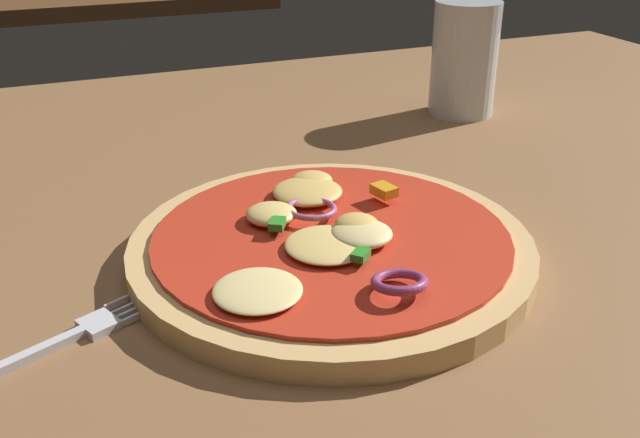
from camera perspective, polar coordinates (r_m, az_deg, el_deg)
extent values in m
cube|color=brown|center=(0.46, -0.33, -4.99)|extent=(1.33, 1.02, 0.03)
cylinder|color=tan|center=(0.46, 0.96, -2.43)|extent=(0.25, 0.25, 0.02)
cylinder|color=red|center=(0.45, 0.97, -1.42)|extent=(0.23, 0.23, 0.00)
ellipsoid|color=#E5BC60|center=(0.52, -0.66, 3.10)|extent=(0.03, 0.03, 0.01)
ellipsoid|color=#F4DB8E|center=(0.39, -4.97, -5.65)|extent=(0.05, 0.05, 0.01)
ellipsoid|color=#EFCC72|center=(0.47, -3.88, 0.41)|extent=(0.03, 0.03, 0.01)
ellipsoid|color=#E5BC60|center=(0.45, 2.93, -0.47)|extent=(0.03, 0.03, 0.01)
ellipsoid|color=#F4DB8E|center=(0.44, 3.32, -1.16)|extent=(0.04, 0.04, 0.01)
ellipsoid|color=#EFCC72|center=(0.43, 0.67, -2.02)|extent=(0.05, 0.05, 0.01)
ellipsoid|color=#E5BC60|center=(0.50, -1.01, 2.21)|extent=(0.05, 0.05, 0.01)
torus|color=#B25984|center=(0.47, -0.71, 0.82)|extent=(0.05, 0.05, 0.01)
torus|color=#93386B|center=(0.39, 6.31, -4.99)|extent=(0.04, 0.04, 0.01)
cube|color=orange|center=(0.49, 5.10, 2.28)|extent=(0.02, 0.02, 0.01)
cube|color=#2D8C28|center=(0.45, -3.41, -0.38)|extent=(0.01, 0.02, 0.01)
cube|color=#2D8C28|center=(0.42, 3.23, -2.85)|extent=(0.01, 0.01, 0.00)
cube|color=silver|center=(0.41, -17.14, -7.98)|extent=(0.02, 0.02, 0.01)
cube|color=silver|center=(0.42, -13.01, -6.94)|extent=(0.04, 0.02, 0.00)
cube|color=silver|center=(0.42, -13.44, -6.64)|extent=(0.04, 0.02, 0.00)
cube|color=silver|center=(0.42, -13.85, -6.34)|extent=(0.04, 0.02, 0.00)
cube|color=silver|center=(0.43, -14.26, -6.05)|extent=(0.04, 0.02, 0.00)
cylinder|color=silver|center=(0.74, 11.37, 12.35)|extent=(0.06, 0.06, 0.11)
cylinder|color=#9E510F|center=(0.75, 11.23, 10.87)|extent=(0.06, 0.06, 0.07)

